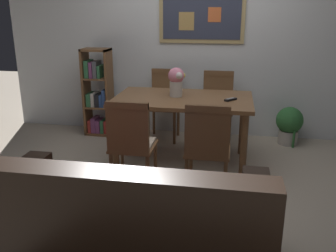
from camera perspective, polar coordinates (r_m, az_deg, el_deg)
ground_plane at (r=3.73m, az=1.17°, el=-8.97°), size 12.00×12.00×0.00m
wall_back_with_painting at (r=5.02m, az=4.34°, el=13.45°), size 5.20×0.14×2.60m
dining_table at (r=4.03m, az=2.32°, el=3.06°), size 1.48×0.92×0.75m
dining_chair_near_right at (r=3.28m, az=6.09°, el=-2.72°), size 0.40×0.41×0.91m
dining_chair_far_left at (r=4.89m, az=-0.51°, el=4.28°), size 0.40×0.41×0.91m
dining_chair_near_left at (r=3.38m, az=-5.71°, el=-2.05°), size 0.40×0.41×0.91m
dining_chair_far_right at (r=4.78m, az=7.61°, el=3.79°), size 0.40×0.41×0.91m
leather_couch at (r=2.49m, az=-6.43°, el=-15.64°), size 1.80×0.84×0.84m
bookshelf at (r=5.13m, az=-10.73°, el=4.55°), size 0.36×0.28×1.17m
potted_ivy at (r=4.95m, az=18.16°, el=0.27°), size 0.34×0.34×0.58m
flower_vase at (r=4.03m, az=1.29°, el=7.07°), size 0.18×0.19×0.31m
tv_remote at (r=3.93m, az=9.60°, el=4.05°), size 0.13×0.15×0.02m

